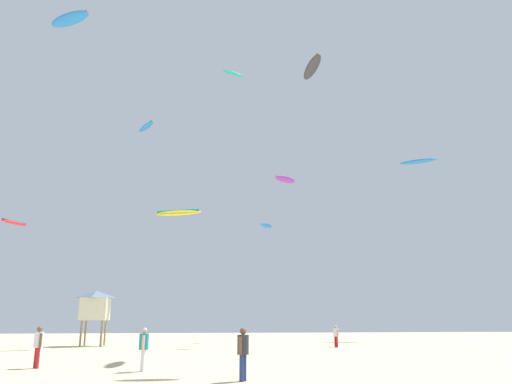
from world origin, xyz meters
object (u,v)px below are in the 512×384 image
Objects in this scene: kite_aloft_4 at (266,226)px; kite_aloft_9 at (14,223)px; kite_aloft_1 at (233,73)px; kite_aloft_2 at (146,127)px; person_midground at (38,344)px; person_left at (144,346)px; kite_aloft_5 at (285,180)px; kite_aloft_8 at (70,19)px; kite_aloft_7 at (178,213)px; kite_aloft_6 at (312,67)px; kite_aloft_0 at (419,161)px; person_right at (336,334)px; lifeguard_tower at (95,305)px; person_foreground at (243,350)px.

kite_aloft_9 is (-20.69, -7.30, -1.54)m from kite_aloft_4.
kite_aloft_2 is (-7.86, 0.26, -5.70)m from kite_aloft_1.
person_midground is 5.02m from person_left.
kite_aloft_1 reaches higher than kite_aloft_5.
kite_aloft_8 reaches higher than kite_aloft_2.
kite_aloft_7 is (3.18, 0.46, -7.85)m from kite_aloft_2.
person_midground is 0.73× the size of kite_aloft_1.
kite_aloft_6 is (0.36, -9.19, 5.49)m from kite_aloft_5.
kite_aloft_2 is at bearing 98.10° from person_left.
kite_aloft_0 is 24.68m from kite_aloft_6.
kite_aloft_2 is 13.83m from kite_aloft_5.
kite_aloft_2 reaches higher than person_right.
kite_aloft_2 is at bearing 38.82° from lifeguard_tower.
kite_aloft_6 reaches higher than person_foreground.
kite_aloft_9 reaches higher than person_midground.
kite_aloft_8 reaches higher than kite_aloft_5.
kite_aloft_7 is at bearing 124.31° from person_right.
person_right is 0.60× the size of kite_aloft_9.
kite_aloft_4 is 21.99m from kite_aloft_9.
kite_aloft_5 is at bearing 92.25° from kite_aloft_6.
lifeguard_tower is 21.05m from kite_aloft_8.
kite_aloft_2 is (-6.80, 24.77, 17.95)m from person_foreground.
kite_aloft_0 is at bearing 14.13° from kite_aloft_9.
kite_aloft_7 is (-9.02, 3.82, -2.28)m from kite_aloft_5.
kite_aloft_9 is (-21.35, -0.10, -4.20)m from kite_aloft_5.
kite_aloft_1 reaches higher than person_midground.
kite_aloft_2 is 0.67× the size of kite_aloft_7.
kite_aloft_1 is (10.64, 1.98, 21.63)m from lifeguard_tower.
kite_aloft_0 reaches higher than kite_aloft_7.
kite_aloft_2 is (-15.32, 6.04, 18.07)m from person_right.
lifeguard_tower is 36.17m from kite_aloft_0.
person_right is (8.52, 18.72, -0.13)m from person_foreground.
person_foreground reaches higher than person_right.
person_foreground reaches higher than person_midground.
lifeguard_tower is at bearing 10.81° from kite_aloft_9.
kite_aloft_8 reaches higher than person_foreground.
person_left is at bearing -90.37° from kite_aloft_7.
person_midground is 0.78× the size of kite_aloft_5.
person_midground is 0.44× the size of kite_aloft_0.
person_right is at bearing -6.04° from kite_aloft_9.
kite_aloft_7 reaches higher than kite_aloft_9.
kite_aloft_5 is at bearing 0.26° from kite_aloft_9.
kite_aloft_0 is at bearing 16.89° from kite_aloft_1.
person_foreground is 24.56m from lifeguard_tower.
kite_aloft_4 is at bearing -172.57° from kite_aloft_0.
person_right is 0.52× the size of kite_aloft_2.
lifeguard_tower is at bearing 107.00° from person_left.
lifeguard_tower is (-9.58, 22.53, 2.02)m from person_foreground.
kite_aloft_5 is (5.40, 21.41, 12.38)m from person_foreground.
lifeguard_tower is 1.18× the size of kite_aloft_6.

